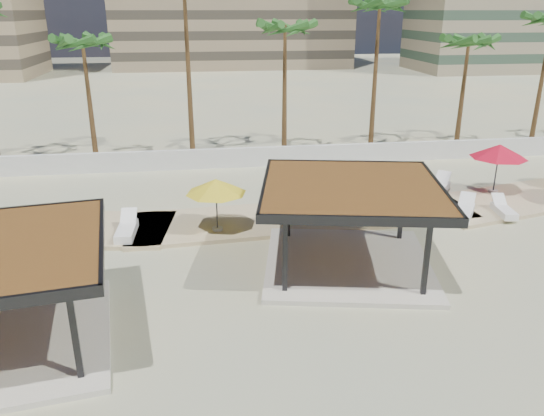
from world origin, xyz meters
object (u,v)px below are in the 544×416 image
(lounger_a, at_px, (127,230))
(lounger_b, at_px, (464,212))
(lounger_d, at_px, (438,188))
(umbrella_c, at_px, (499,151))
(lounger_c, at_px, (504,210))
(pavilion_central, at_px, (350,218))

(lounger_a, xyz_separation_m, lounger_b, (15.09, -0.01, 0.00))
(lounger_d, bearing_deg, umbrella_c, -58.91)
(umbrella_c, xyz_separation_m, lounger_c, (-1.17, -2.96, -2.01))
(umbrella_c, height_order, lounger_b, umbrella_c)
(umbrella_c, height_order, lounger_c, umbrella_c)
(lounger_b, distance_m, lounger_d, 3.41)
(umbrella_c, distance_m, lounger_c, 3.77)
(lounger_d, bearing_deg, pavilion_central, 176.24)
(lounger_a, xyz_separation_m, lounger_d, (15.37, 3.39, 0.01))
(umbrella_c, distance_m, lounger_d, 3.49)
(pavilion_central, bearing_deg, lounger_b, 41.30)
(pavilion_central, bearing_deg, lounger_d, 57.69)
(lounger_a, bearing_deg, lounger_c, -87.41)
(pavilion_central, xyz_separation_m, lounger_c, (8.52, 3.79, -1.58))
(lounger_d, bearing_deg, lounger_c, -113.93)
(pavilion_central, height_order, lounger_c, pavilion_central)
(lounger_b, bearing_deg, lounger_c, -55.78)
(umbrella_c, relative_size, lounger_c, 1.70)
(umbrella_c, relative_size, lounger_b, 1.49)
(pavilion_central, height_order, lounger_d, pavilion_central)
(pavilion_central, distance_m, lounger_c, 9.46)
(lounger_b, height_order, lounger_d, lounger_d)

